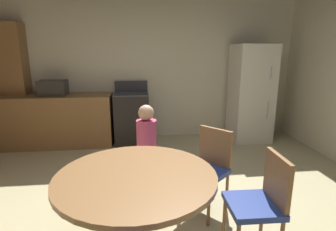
{
  "coord_description": "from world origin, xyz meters",
  "views": [
    {
      "loc": [
        -0.22,
        -2.28,
        1.66
      ],
      "look_at": [
        0.12,
        0.83,
        0.88
      ],
      "focal_mm": 28.34,
      "sensor_mm": 36.0,
      "label": 1
    }
  ],
  "objects_px": {
    "microwave": "(53,88)",
    "chair_east": "(261,199)",
    "person_child": "(147,150)",
    "oven_range": "(132,118)",
    "refrigerator": "(251,93)",
    "dining_table": "(137,193)",
    "chair_northeast": "(209,165)"
  },
  "relations": [
    {
      "from": "microwave",
      "to": "chair_east",
      "type": "height_order",
      "value": "microwave"
    },
    {
      "from": "chair_east",
      "to": "person_child",
      "type": "distance_m",
      "value": 1.31
    },
    {
      "from": "oven_range",
      "to": "person_child",
      "type": "relative_size",
      "value": 1.01
    },
    {
      "from": "refrigerator",
      "to": "person_child",
      "type": "height_order",
      "value": "refrigerator"
    },
    {
      "from": "microwave",
      "to": "person_child",
      "type": "bearing_deg",
      "value": -51.53
    },
    {
      "from": "refrigerator",
      "to": "dining_table",
      "type": "relative_size",
      "value": 1.46
    },
    {
      "from": "refrigerator",
      "to": "person_child",
      "type": "relative_size",
      "value": 1.61
    },
    {
      "from": "dining_table",
      "to": "chair_northeast",
      "type": "relative_size",
      "value": 1.38
    },
    {
      "from": "oven_range",
      "to": "chair_east",
      "type": "height_order",
      "value": "oven_range"
    },
    {
      "from": "microwave",
      "to": "person_child",
      "type": "distance_m",
      "value": 2.5
    },
    {
      "from": "chair_east",
      "to": "person_child",
      "type": "height_order",
      "value": "person_child"
    },
    {
      "from": "microwave",
      "to": "chair_east",
      "type": "xyz_separation_m",
      "value": [
        2.41,
        -2.89,
        -0.53
      ]
    },
    {
      "from": "microwave",
      "to": "chair_northeast",
      "type": "distance_m",
      "value": 3.14
    },
    {
      "from": "dining_table",
      "to": "chair_northeast",
      "type": "xyz_separation_m",
      "value": [
        0.73,
        0.66,
        -0.1
      ]
    },
    {
      "from": "chair_east",
      "to": "refrigerator",
      "type": "bearing_deg",
      "value": -109.71
    },
    {
      "from": "oven_range",
      "to": "microwave",
      "type": "bearing_deg",
      "value": -179.84
    },
    {
      "from": "microwave",
      "to": "dining_table",
      "type": "distance_m",
      "value": 3.23
    },
    {
      "from": "oven_range",
      "to": "chair_northeast",
      "type": "xyz_separation_m",
      "value": [
        0.84,
        -2.22,
        0.03
      ]
    },
    {
      "from": "microwave",
      "to": "chair_northeast",
      "type": "bearing_deg",
      "value": -45.73
    },
    {
      "from": "microwave",
      "to": "person_child",
      "type": "xyz_separation_m",
      "value": [
        1.53,
        -1.93,
        -0.45
      ]
    },
    {
      "from": "refrigerator",
      "to": "chair_east",
      "type": "height_order",
      "value": "refrigerator"
    },
    {
      "from": "person_child",
      "to": "refrigerator",
      "type": "bearing_deg",
      "value": 139.9
    },
    {
      "from": "microwave",
      "to": "refrigerator",
      "type": "bearing_deg",
      "value": -0.82
    },
    {
      "from": "refrigerator",
      "to": "person_child",
      "type": "distance_m",
      "value": 2.74
    },
    {
      "from": "chair_northeast",
      "to": "oven_range",
      "type": "bearing_deg",
      "value": -111.11
    },
    {
      "from": "chair_east",
      "to": "oven_range",
      "type": "bearing_deg",
      "value": -67.98
    },
    {
      "from": "dining_table",
      "to": "person_child",
      "type": "height_order",
      "value": "person_child"
    },
    {
      "from": "chair_east",
      "to": "chair_northeast",
      "type": "height_order",
      "value": "same"
    },
    {
      "from": "dining_table",
      "to": "microwave",
      "type": "bearing_deg",
      "value": 116.37
    },
    {
      "from": "oven_range",
      "to": "dining_table",
      "type": "relative_size",
      "value": 0.91
    },
    {
      "from": "dining_table",
      "to": "oven_range",
      "type": "bearing_deg",
      "value": 92.13
    },
    {
      "from": "chair_northeast",
      "to": "refrigerator",
      "type": "bearing_deg",
      "value": -163.8
    }
  ]
}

